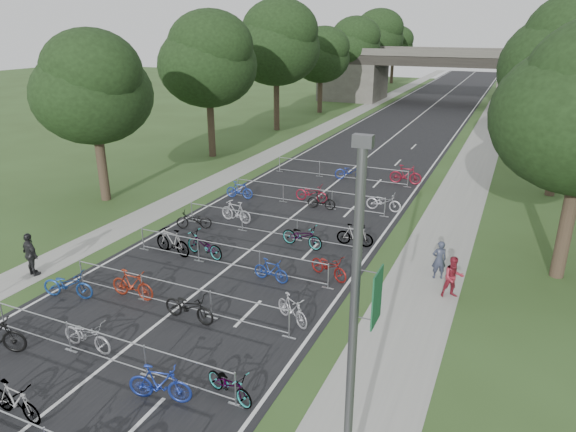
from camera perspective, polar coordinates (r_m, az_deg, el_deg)
name	(u,v)px	position (r m, az deg, el deg)	size (l,w,h in m)	color
road	(412,122)	(58.16, 13.60, 10.12)	(11.00, 140.00, 0.01)	black
sidewalk_right	(490,128)	(57.23, 21.55, 9.11)	(3.00, 140.00, 0.01)	gray
sidewalk_left	(346,117)	(59.99, 6.46, 10.86)	(2.00, 140.00, 0.01)	gray
lane_markings	(412,122)	(58.16, 13.60, 10.11)	(0.12, 140.00, 0.00)	silver
overpass_bridge	(438,77)	(72.38, 16.29, 14.65)	(31.00, 8.00, 7.05)	#484640
lamppost	(354,335)	(10.31, 7.40, -12.98)	(0.61, 0.65, 8.21)	#4C4C51
tree_left_0	(93,90)	(31.50, -20.89, 12.93)	(6.72, 6.72, 10.25)	#33261C
tree_left_1	(208,62)	(40.80, -8.84, 16.58)	(7.56, 7.56, 11.53)	#33261C
tree_right_1	(576,63)	(34.37, 29.38, 14.60)	(8.18, 8.18, 12.47)	#33261C
tree_left_2	(277,45)	(51.25, -1.26, 18.47)	(8.40, 8.40, 12.81)	#33261C
tree_right_2	(561,79)	(46.46, 28.04, 13.27)	(6.16, 6.16, 9.39)	#33261C
tree_left_3	(321,56)	(62.36, 3.73, 17.30)	(6.72, 6.72, 10.25)	#33261C
tree_right_3	(557,58)	(58.36, 27.74, 15.32)	(7.17, 7.17, 10.93)	#33261C
tree_left_4	(353,45)	(73.66, 7.24, 18.31)	(7.56, 7.56, 11.53)	#33261C
tree_right_4	(555,43)	(70.30, 27.54, 16.67)	(8.18, 8.18, 12.47)	#33261C
tree_left_5	(377,37)	(85.15, 9.84, 19.01)	(8.40, 8.40, 12.81)	#33261C
tree_right_5	(550,55)	(82.36, 27.06, 15.61)	(6.16, 6.16, 9.39)	#33261C
tree_left_6	(394,45)	(96.83, 11.72, 18.08)	(6.72, 6.72, 10.25)	#33261C
tree_right_6	(549,45)	(94.31, 26.99, 16.58)	(7.17, 7.17, 10.93)	#33261C
barrier_row_0	(3,426)	(15.55, -29.12, -19.74)	(9.70, 0.08, 1.10)	#A9ABB1
barrier_row_1	(106,348)	(17.32, -19.58, -13.70)	(9.70, 0.08, 1.10)	#A9ABB1
barrier_row_2	(176,296)	(19.60, -12.39, -8.66)	(9.70, 0.08, 1.10)	#A9ABB1
barrier_row_3	(228,256)	(22.39, -6.67, -4.45)	(9.70, 0.08, 1.10)	#A9ABB1
barrier_row_4	(269,225)	(25.61, -2.12, -1.03)	(9.70, 0.08, 1.10)	#A9ABB1
barrier_row_5	(307,196)	(29.89, 2.14, 2.18)	(9.70, 0.08, 1.10)	#A9ABB1
barrier_row_6	(340,171)	(35.29, 5.85, 4.96)	(9.70, 0.08, 1.10)	#A9ABB1
bike_1	(16,401)	(16.20, -28.00, -17.70)	(0.52, 1.85, 1.11)	#A9ABB1
bike_5	(87,335)	(18.20, -21.43, -12.25)	(0.69, 1.99, 1.04)	gray
bike_6	(160,384)	(15.43, -14.06, -17.62)	(0.54, 1.90, 1.14)	navy
bike_7	(230,384)	(15.24, -6.50, -18.09)	(0.62, 1.78, 0.93)	#A9ABB1
bike_8	(68,285)	(21.64, -23.27, -7.03)	(0.72, 2.07, 1.09)	navy
bike_9	(132,285)	(20.73, -16.92, -7.31)	(0.54, 1.93, 1.16)	maroon
bike_10	(189,307)	(18.80, -10.93, -9.87)	(0.73, 2.09, 1.10)	black
bike_11	(292,309)	(18.38, 0.48, -10.32)	(0.49, 1.74, 1.04)	#A5A4AC
bike_12	(172,242)	(24.05, -12.72, -2.80)	(0.59, 2.10, 1.26)	#A9ABB1
bike_13	(204,245)	(23.56, -9.30, -3.22)	(0.75, 2.16, 1.14)	#A9ABB1
bike_14	(271,270)	(21.14, -1.90, -6.07)	(0.46, 1.62, 0.97)	navy
bike_15	(329,266)	(21.47, 4.57, -5.61)	(0.68, 1.96, 1.03)	maroon
bike_16	(194,220)	(26.89, -10.42, -0.44)	(0.64, 1.84, 0.97)	black
bike_17	(236,212)	(27.46, -5.80, 0.48)	(0.55, 1.94, 1.17)	#AFAFB7
bike_18	(302,236)	(24.25, 1.59, -2.23)	(0.75, 2.16, 1.13)	#A9ABB1
bike_19	(355,235)	(24.59, 7.45, -2.15)	(0.51, 1.79, 1.08)	#A9ABB1
bike_20	(239,190)	(31.26, -5.42, 2.88)	(0.49, 1.74, 1.04)	navy
bike_21	(312,193)	(30.53, 2.63, 2.55)	(0.71, 2.05, 1.08)	maroon
bike_22	(321,201)	(29.34, 3.73, 1.71)	(0.48, 1.68, 1.01)	black
bike_23	(384,202)	(29.51, 10.58, 1.55)	(0.70, 2.01, 1.05)	#B8B6BF
bike_26	(351,172)	(35.21, 6.97, 4.92)	(0.75, 2.15, 1.13)	navy
bike_27	(406,175)	(34.85, 12.94, 4.49)	(0.59, 2.10, 1.26)	maroon
pedestrian_a	(439,260)	(22.12, 16.44, -4.70)	(0.61, 0.40, 1.67)	#2D3243
pedestrian_b	(453,277)	(20.81, 17.88, -6.52)	(0.81, 0.63, 1.67)	maroon
pedestrian_c	(31,255)	(23.96, -26.68, -3.86)	(1.11, 0.46, 1.89)	black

